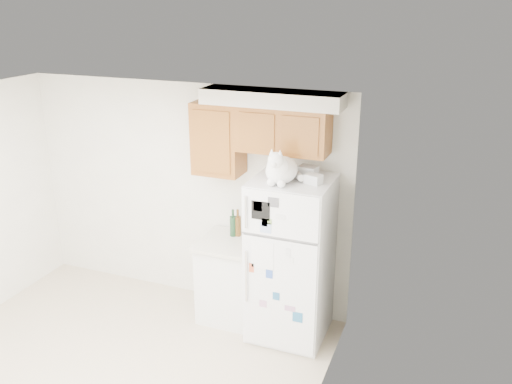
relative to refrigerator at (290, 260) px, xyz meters
The scene contains 8 objects.
room_shell 2.02m from the refrigerator, 132.48° to the right, with size 3.84×4.04×2.52m.
refrigerator is the anchor object (origin of this frame).
base_counter 0.79m from the refrigerator, behind, with size 0.64×0.64×0.92m.
cat 1.00m from the refrigerator, 119.08° to the right, with size 0.36×0.52×0.37m.
storage_box_back 0.92m from the refrigerator, 57.60° to the left, with size 0.18×0.13×0.10m, color white.
storage_box_front 0.92m from the refrigerator, ahead, with size 0.15×0.11×0.09m, color white.
bottle_green 0.77m from the refrigerator, 164.96° to the left, with size 0.07×0.07×0.30m, color #19381E, non-canonical shape.
bottle_amber 0.73m from the refrigerator, 162.31° to the left, with size 0.07×0.07×0.30m, color #593814, non-canonical shape.
Camera 1 is at (2.81, -3.07, 3.35)m, focal length 38.00 mm.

